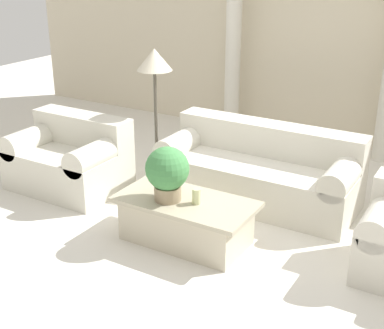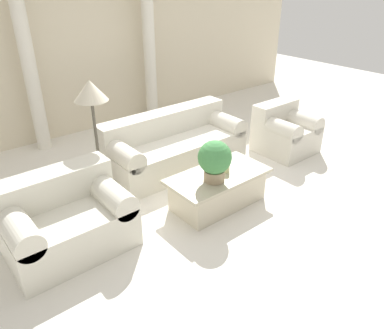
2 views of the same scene
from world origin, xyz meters
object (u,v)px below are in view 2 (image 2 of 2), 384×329
loveseat (66,219)px  floor_lamp (91,98)px  sofa_long (174,145)px  coffee_table (218,189)px  potted_plant (215,159)px  armchair (285,131)px

loveseat → floor_lamp: size_ratio=0.80×
loveseat → sofa_long: bearing=21.4°
coffee_table → floor_lamp: floor_lamp is taller
potted_plant → floor_lamp: (-0.89, 1.13, 0.63)m
coffee_table → floor_lamp: 1.85m
loveseat → floor_lamp: bearing=41.5°
sofa_long → potted_plant: size_ratio=4.18×
armchair → coffee_table: bearing=-165.6°
sofa_long → armchair: (1.69, -0.69, 0.01)m
coffee_table → armchair: 1.96m
loveseat → armchair: size_ratio=1.49×
loveseat → potted_plant: potted_plant is taller
sofa_long → armchair: sofa_long is taller
coffee_table → floor_lamp: bearing=134.4°
floor_lamp → loveseat: bearing=-138.5°
loveseat → armchair: (3.66, 0.08, -0.00)m
floor_lamp → armchair: floor_lamp is taller
coffee_table → floor_lamp: (-1.03, 1.05, 1.11)m
coffee_table → armchair: size_ratio=1.53×
sofa_long → coffee_table: bearing=-99.6°
potted_plant → loveseat: bearing=163.4°
loveseat → floor_lamp: floor_lamp is taller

